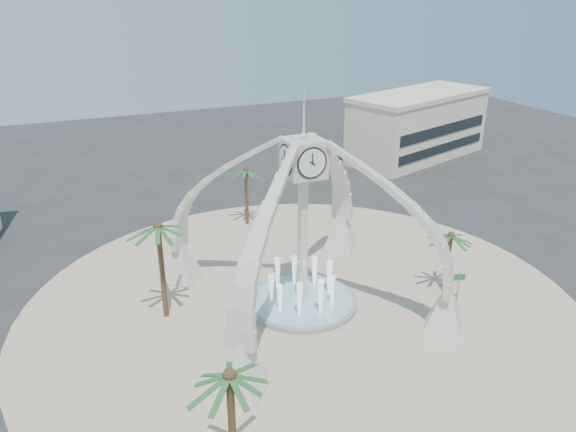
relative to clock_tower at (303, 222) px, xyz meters
name	(u,v)px	position (x,y,z in m)	size (l,w,h in m)	color
ground	(302,304)	(0.00, 0.00, -6.49)	(140.00, 140.00, 0.00)	#282828
plaza	(302,304)	(0.00, 0.00, -6.46)	(40.00, 40.00, 0.06)	tan
clock_tower	(303,222)	(0.00, 0.00, 0.00)	(17.94, 17.94, 16.30)	silver
fountain	(302,301)	(0.00, 0.00, -6.20)	(8.00, 8.00, 3.62)	gray
building_ne	(418,125)	(30.00, 28.00, -2.18)	(21.87, 14.17, 8.60)	beige
palm_east	(451,236)	(10.60, -2.75, -1.84)	(4.22, 4.22, 5.34)	brown
palm_west	(158,228)	(-9.36, 2.37, 0.29)	(4.84, 4.84, 7.65)	brown
palm_north	(246,171)	(1.41, 15.47, -1.06)	(3.51, 3.51, 6.17)	brown
palm_south	(230,377)	(-9.47, -12.70, -0.71)	(4.36, 4.36, 6.60)	brown
street_sign	(459,281)	(10.47, -4.31, -4.71)	(0.87, 0.33, 2.49)	slate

